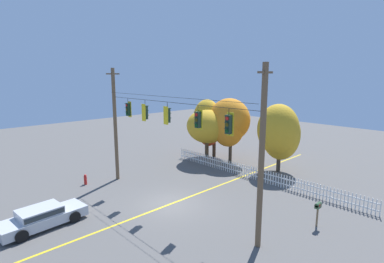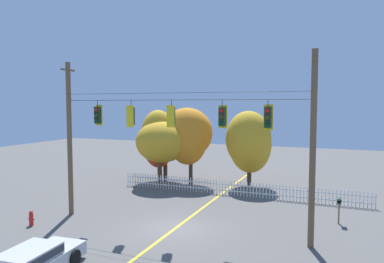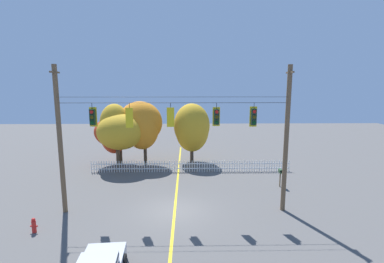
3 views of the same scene
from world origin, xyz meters
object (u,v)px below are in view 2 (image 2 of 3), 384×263
at_px(traffic_signal_northbound_secondary, 172,116).
at_px(parked_car, 31,263).
at_px(fire_hydrant, 31,218).
at_px(traffic_signal_westbound_side, 98,115).
at_px(autumn_maple_far_west, 249,142).
at_px(roadside_mailbox, 339,203).
at_px(autumn_oak_far_east, 188,134).
at_px(autumn_maple_near_fence, 160,143).
at_px(autumn_maple_mid, 160,139).
at_px(traffic_signal_northbound_primary, 131,116).
at_px(traffic_signal_eastbound_side, 222,117).
at_px(traffic_signal_southbound_primary, 268,117).

xyz_separation_m(traffic_signal_northbound_secondary, parked_car, (-2.45, -7.01, -5.24)).
bearing_deg(fire_hydrant, traffic_signal_westbound_side, 43.71).
xyz_separation_m(traffic_signal_westbound_side, autumn_maple_far_west, (6.00, 11.05, -2.29)).
relative_size(traffic_signal_northbound_secondary, autumn_maple_far_west, 0.23).
bearing_deg(roadside_mailbox, autumn_oak_far_east, 151.11).
distance_m(autumn_maple_near_fence, roadside_mailbox, 15.43).
height_order(autumn_maple_mid, parked_car, autumn_maple_mid).
relative_size(autumn_maple_mid, roadside_mailbox, 4.26).
relative_size(traffic_signal_westbound_side, traffic_signal_northbound_primary, 0.97).
bearing_deg(traffic_signal_westbound_side, traffic_signal_eastbound_side, -0.00).
bearing_deg(traffic_signal_southbound_primary, fire_hydrant, -168.42).
bearing_deg(traffic_signal_westbound_side, autumn_maple_far_west, 61.48).
xyz_separation_m(traffic_signal_southbound_primary, fire_hydrant, (-12.01, -2.46, -5.45)).
xyz_separation_m(autumn_maple_far_west, parked_car, (-3.91, -18.08, -2.96)).
height_order(traffic_signal_eastbound_side, roadside_mailbox, traffic_signal_eastbound_side).
bearing_deg(traffic_signal_northbound_secondary, traffic_signal_southbound_primary, 0.22).
bearing_deg(autumn_maple_mid, traffic_signal_southbound_primary, -42.12).
distance_m(traffic_signal_northbound_secondary, traffic_signal_southbound_primary, 4.89).
height_order(traffic_signal_northbound_primary, traffic_signal_eastbound_side, same).
xyz_separation_m(traffic_signal_westbound_side, traffic_signal_eastbound_side, (7.24, -0.00, 0.00)).
bearing_deg(autumn_maple_near_fence, roadside_mailbox, -24.22).
distance_m(traffic_signal_northbound_secondary, autumn_maple_mid, 10.98).
relative_size(traffic_signal_northbound_secondary, traffic_signal_eastbound_side, 1.01).
bearing_deg(autumn_maple_near_fence, traffic_signal_eastbound_side, -50.17).
xyz_separation_m(traffic_signal_northbound_primary, roadside_mailbox, (10.44, 4.02, -4.67)).
height_order(autumn_maple_near_fence, parked_car, autumn_maple_near_fence).
xyz_separation_m(traffic_signal_northbound_secondary, autumn_maple_mid, (-5.39, 9.31, -2.16)).
distance_m(autumn_maple_far_west, roadside_mailbox, 9.95).
height_order(traffic_signal_southbound_primary, fire_hydrant, traffic_signal_southbound_primary).
xyz_separation_m(traffic_signal_southbound_primary, roadside_mailbox, (3.17, 4.00, -4.69)).
distance_m(traffic_signal_northbound_primary, autumn_maple_far_west, 11.93).
bearing_deg(parked_car, traffic_signal_northbound_primary, 89.48).
bearing_deg(autumn_oak_far_east, traffic_signal_northbound_secondary, -71.73).
height_order(traffic_signal_westbound_side, autumn_oak_far_east, traffic_signal_westbound_side).
distance_m(parked_car, fire_hydrant, 6.54).
xyz_separation_m(traffic_signal_northbound_secondary, fire_hydrant, (-7.12, -2.44, -5.45)).
bearing_deg(autumn_maple_far_west, traffic_signal_northbound_primary, -109.14).
relative_size(autumn_oak_far_east, autumn_maple_far_west, 1.04).
bearing_deg(autumn_oak_far_east, traffic_signal_eastbound_side, -59.42).
relative_size(traffic_signal_southbound_primary, autumn_maple_near_fence, 0.27).
relative_size(traffic_signal_westbound_side, autumn_maple_near_fence, 0.27).
relative_size(traffic_signal_westbound_side, parked_car, 0.30).
relative_size(traffic_signal_northbound_primary, traffic_signal_eastbound_side, 1.04).
bearing_deg(traffic_signal_southbound_primary, roadside_mailbox, 51.65).
relative_size(traffic_signal_northbound_secondary, traffic_signal_southbound_primary, 0.97).
height_order(traffic_signal_eastbound_side, autumn_maple_mid, traffic_signal_eastbound_side).
bearing_deg(traffic_signal_northbound_primary, traffic_signal_westbound_side, 179.51).
height_order(autumn_maple_near_fence, autumn_oak_far_east, autumn_oak_far_east).
bearing_deg(traffic_signal_eastbound_side, traffic_signal_northbound_primary, -179.79).
bearing_deg(autumn_maple_far_west, parked_car, -102.19).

